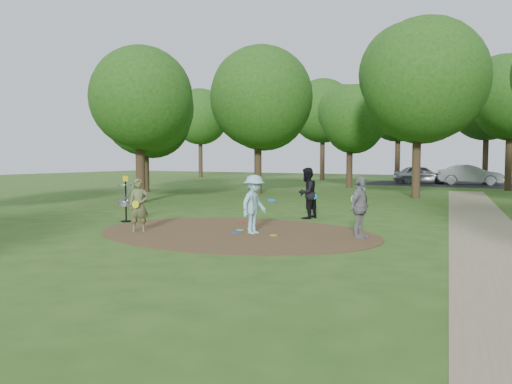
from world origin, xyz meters
The scene contains 16 objects.
ground centered at (0.00, 0.00, 0.00)m, with size 100.00×100.00×0.00m, color #2D5119.
dirt_clearing centered at (0.00, 0.00, 0.01)m, with size 8.40×8.40×0.02m, color #47301C.
footpath centered at (6.50, 2.00, 0.01)m, with size 2.00×40.00×0.01m, color #8C7A5B.
parking_lot centered at (2.00, 30.00, 0.00)m, with size 14.00×8.00×0.01m, color black.
player_observer_with_disc centered at (-2.54, -1.23, 0.78)m, with size 0.67×0.66×1.55m.
player_throwing_with_disc centered at (0.57, 0.06, 0.84)m, with size 1.05×1.12×1.67m.
player_walking_with_disc centered at (0.46, 4.05, 0.90)m, with size 0.81×0.97×1.80m.
player_waiting_with_disc centered at (3.43, 0.72, 0.83)m, with size 0.52×1.02×1.66m.
disc_ground_cyan centered at (-0.07, 0.36, 0.03)m, with size 0.22×0.22×0.02m, color #19CBB3.
disc_ground_blue centered at (0.10, -0.20, 0.03)m, with size 0.22×0.22×0.02m, color blue.
disc_ground_red centered at (-0.83, 1.71, 0.03)m, with size 0.22×0.22×0.02m, color red.
car_left centered at (-0.72, 30.56, 0.75)m, with size 1.76×4.38×1.49m, color #AFB2B7.
car_right centered at (3.09, 30.13, 0.79)m, with size 1.67×4.78×1.58m, color #989A9F.
disc_ground_orange centered at (1.24, -0.04, 0.03)m, with size 0.22×0.22×0.02m, color orange.
disc_golf_basket centered at (-4.50, 0.30, 0.87)m, with size 0.63×0.63×1.54m.
tree_ring centered at (1.44, 8.87, 5.21)m, with size 37.46×45.28×9.11m.
Camera 1 is at (7.42, -12.12, 2.17)m, focal length 35.00 mm.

